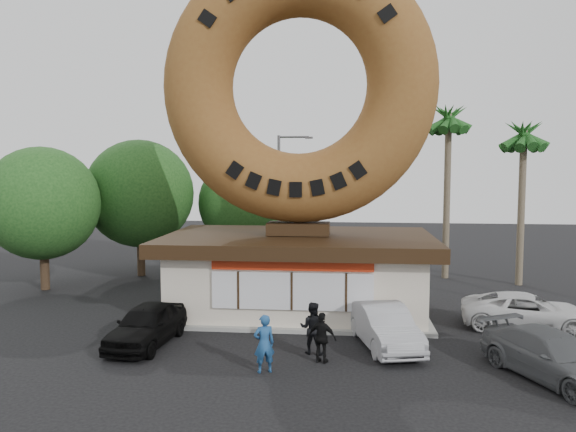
# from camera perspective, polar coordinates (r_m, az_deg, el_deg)

# --- Properties ---
(ground) EXTENTS (90.00, 90.00, 0.00)m
(ground) POSITION_cam_1_polar(r_m,az_deg,el_deg) (18.52, -0.49, -14.32)
(ground) COLOR black
(ground) RESTS_ON ground
(donut_shop) EXTENTS (11.20, 7.20, 3.80)m
(donut_shop) POSITION_cam_1_polar(r_m,az_deg,el_deg) (23.84, 1.07, -5.54)
(donut_shop) COLOR silver
(donut_shop) RESTS_ON ground
(giant_donut) EXTENTS (11.32, 2.88, 11.32)m
(giant_donut) POSITION_cam_1_polar(r_m,az_deg,el_deg) (23.68, 1.11, 13.09)
(giant_donut) COLOR brown
(giant_donut) RESTS_ON donut_shop
(tree_west) EXTENTS (6.00, 6.00, 7.65)m
(tree_west) POSITION_cam_1_polar(r_m,az_deg,el_deg) (32.47, -14.84, 2.22)
(tree_west) COLOR #473321
(tree_west) RESTS_ON ground
(tree_mid) EXTENTS (5.20, 5.20, 6.63)m
(tree_mid) POSITION_cam_1_polar(r_m,az_deg,el_deg) (32.97, -4.59, 1.32)
(tree_mid) COLOR #473321
(tree_mid) RESTS_ON ground
(tree_far) EXTENTS (5.60, 5.60, 7.14)m
(tree_far) POSITION_cam_1_polar(r_m,az_deg,el_deg) (30.34, -23.70, 1.19)
(tree_far) COLOR #473321
(tree_far) RESTS_ON ground
(palm_near) EXTENTS (2.60, 2.60, 9.75)m
(palm_near) POSITION_cam_1_polar(r_m,az_deg,el_deg) (31.95, 16.01, 8.91)
(palm_near) COLOR #726651
(palm_near) RESTS_ON ground
(palm_far) EXTENTS (2.60, 2.60, 8.75)m
(palm_far) POSITION_cam_1_polar(r_m,az_deg,el_deg) (31.26, 22.84, 7.10)
(palm_far) COLOR #726651
(palm_far) RESTS_ON ground
(street_lamp) EXTENTS (2.11, 0.20, 8.00)m
(street_lamp) POSITION_cam_1_polar(r_m,az_deg,el_deg) (33.62, -0.69, 2.20)
(street_lamp) COLOR #59595E
(street_lamp) RESTS_ON ground
(person_left) EXTENTS (0.75, 0.63, 1.76)m
(person_left) POSITION_cam_1_polar(r_m,az_deg,el_deg) (17.16, -2.44, -12.82)
(person_left) COLOR navy
(person_left) RESTS_ON ground
(person_center) EXTENTS (0.91, 0.76, 1.72)m
(person_center) POSITION_cam_1_polar(r_m,az_deg,el_deg) (18.80, 2.48, -11.28)
(person_center) COLOR black
(person_center) RESTS_ON ground
(person_right) EXTENTS (1.01, 0.67, 1.60)m
(person_right) POSITION_cam_1_polar(r_m,az_deg,el_deg) (17.98, 3.48, -12.25)
(person_right) COLOR black
(person_right) RESTS_ON ground
(car_black) EXTENTS (2.03, 4.30, 1.42)m
(car_black) POSITION_cam_1_polar(r_m,az_deg,el_deg) (20.27, -14.17, -10.66)
(car_black) COLOR black
(car_black) RESTS_ON ground
(car_silver) EXTENTS (2.52, 4.58, 1.43)m
(car_silver) POSITION_cam_1_polar(r_m,az_deg,el_deg) (19.74, 9.78, -10.99)
(car_silver) COLOR #A6A7AC
(car_silver) RESTS_ON ground
(car_grey) EXTENTS (3.81, 5.08, 1.37)m
(car_grey) POSITION_cam_1_polar(r_m,az_deg,el_deg) (18.34, 25.35, -12.77)
(car_grey) COLOR #5A5D5F
(car_grey) RESTS_ON ground
(car_white) EXTENTS (5.16, 3.07, 1.34)m
(car_white) POSITION_cam_1_polar(r_m,az_deg,el_deg) (23.35, 23.18, -8.92)
(car_white) COLOR silver
(car_white) RESTS_ON ground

